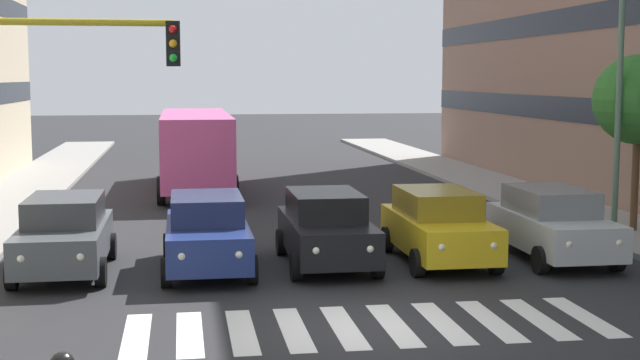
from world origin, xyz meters
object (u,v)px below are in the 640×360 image
object	(u,v)px
car_4	(65,234)
traffic_light_gantry	(11,120)
car_3	(207,232)
street_tree_1	(638,100)
car_2	(326,228)
car_0	(552,223)
car_1	(438,225)
bus_behind_traffic	(195,143)
street_lamp_left	(606,81)

from	to	relation	value
car_4	traffic_light_gantry	world-z (taller)	traffic_light_gantry
car_3	street_tree_1	bearing A→B (deg)	-166.83
street_tree_1	car_3	bearing A→B (deg)	13.17
traffic_light_gantry	car_2	bearing A→B (deg)	-142.35
traffic_light_gantry	car_0	bearing A→B (deg)	-158.63
car_1	car_2	size ratio (longest dim) A/B	1.00
car_2	car_3	bearing A→B (deg)	3.60
car_3	street_tree_1	size ratio (longest dim) A/B	0.91
car_1	bus_behind_traffic	bearing A→B (deg)	-69.18
street_tree_1	street_lamp_left	bearing A→B (deg)	30.32
car_3	bus_behind_traffic	distance (m)	14.49
car_4	bus_behind_traffic	size ratio (longest dim) A/B	0.42
car_1	car_2	xyz separation A→B (m)	(2.69, -0.05, 0.00)
traffic_light_gantry	car_1	bearing A→B (deg)	-152.07
car_3	street_tree_1	xyz separation A→B (m)	(-11.85, -2.77, 2.87)
traffic_light_gantry	street_tree_1	bearing A→B (deg)	-154.31
car_2	car_0	bearing A→B (deg)	178.20
traffic_light_gantry	car_3	bearing A→B (deg)	-126.41
car_2	street_lamp_left	distance (m)	8.63
car_0	car_2	xyz separation A→B (m)	(5.49, -0.17, 0.00)
car_3	street_tree_1	world-z (taller)	street_tree_1
car_4	street_lamp_left	distance (m)	14.17
car_2	traffic_light_gantry	bearing A→B (deg)	37.65
car_2	street_tree_1	bearing A→B (deg)	-164.04
car_1	street_tree_1	world-z (taller)	street_tree_1
car_2	car_3	size ratio (longest dim) A/B	1.00
traffic_light_gantry	street_lamp_left	size ratio (longest dim) A/B	0.81
street_lamp_left	car_2	bearing A→B (deg)	13.13
traffic_light_gantry	street_tree_1	world-z (taller)	traffic_light_gantry
car_4	street_lamp_left	xyz separation A→B (m)	(-13.65, -1.71, 3.39)
bus_behind_traffic	street_lamp_left	distance (m)	16.48
street_tree_1	traffic_light_gantry	bearing A→B (deg)	25.69
street_tree_1	car_1	bearing A→B (deg)	22.48
car_3	car_4	size ratio (longest dim) A/B	1.00
bus_behind_traffic	traffic_light_gantry	distance (m)	19.37
car_3	car_4	xyz separation A→B (m)	(3.16, -0.27, 0.00)
street_lamp_left	car_3	bearing A→B (deg)	10.67
car_0	car_3	size ratio (longest dim) A/B	1.00
bus_behind_traffic	traffic_light_gantry	size ratio (longest dim) A/B	1.91
car_0	street_lamp_left	size ratio (longest dim) A/B	0.65
car_4	car_2	bearing A→B (deg)	179.11
traffic_light_gantry	car_4	bearing A→B (deg)	-92.26
street_lamp_left	street_tree_1	distance (m)	1.67
bus_behind_traffic	traffic_light_gantry	bearing A→B (deg)	80.00
street_lamp_left	street_tree_1	xyz separation A→B (m)	(-1.37, -0.80, -0.52)
car_2	street_tree_1	xyz separation A→B (m)	(-9.09, -2.60, 2.87)
car_0	car_2	size ratio (longest dim) A/B	1.00
car_3	street_lamp_left	xyz separation A→B (m)	(-10.49, -1.98, 3.39)
car_4	traffic_light_gantry	xyz separation A→B (m)	(0.19, 4.81, 2.79)
car_2	street_lamp_left	xyz separation A→B (m)	(-7.73, -1.80, 3.39)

